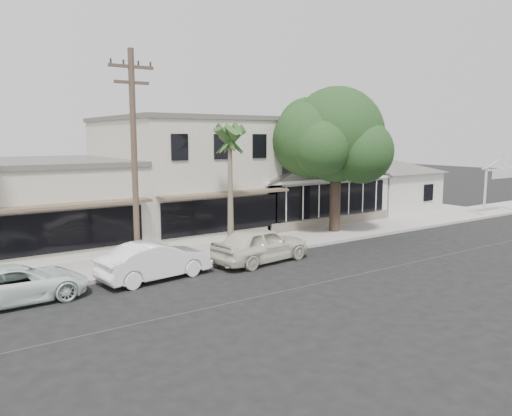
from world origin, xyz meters
TOP-DOWN VIEW (x-y plane):
  - ground at (0.00, 0.00)m, footprint 140.00×140.00m
  - sidewalk_north at (-8.00, 6.75)m, footprint 90.00×3.50m
  - corner_shop at (5.00, 12.47)m, footprint 10.40×8.60m
  - side_cottage at (13.20, 11.50)m, footprint 6.00×6.00m
  - arch_sign at (18.40, 5.30)m, footprint 4.12×0.12m
  - row_building_near at (-3.00, 13.50)m, footprint 8.00×10.00m
  - row_building_midnear at (-12.00, 13.50)m, footprint 10.00×10.00m
  - utility_pole at (-9.00, 5.20)m, footprint 1.80×0.24m
  - car_0 at (-3.68, 3.99)m, footprint 4.98×2.51m
  - car_1 at (-8.68, 4.18)m, footprint 4.69×2.12m
  - car_2 at (-13.68, 4.22)m, footprint 4.73×2.28m
  - shade_tree at (3.71, 7.30)m, footprint 7.61×6.88m
  - palm_east at (-3.76, 6.43)m, footprint 2.45×2.45m

SIDE VIEW (x-z plane):
  - ground at x=0.00m, z-range 0.00..0.00m
  - sidewalk_north at x=-8.00m, z-range 0.00..0.15m
  - car_2 at x=-13.68m, z-range 0.00..1.30m
  - car_1 at x=-8.68m, z-range 0.00..1.49m
  - car_0 at x=-3.68m, z-range 0.00..1.63m
  - side_cottage at x=13.20m, z-range 0.00..3.00m
  - row_building_midnear at x=-12.00m, z-range 0.00..4.20m
  - corner_shop at x=5.00m, z-range 0.07..5.17m
  - arch_sign at x=18.40m, z-range 1.18..5.13m
  - row_building_near at x=-3.00m, z-range 0.00..6.50m
  - utility_pole at x=-9.00m, z-range 0.29..9.29m
  - palm_east at x=-3.76m, z-range 2.29..8.81m
  - shade_tree at x=3.71m, z-range 1.34..9.78m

